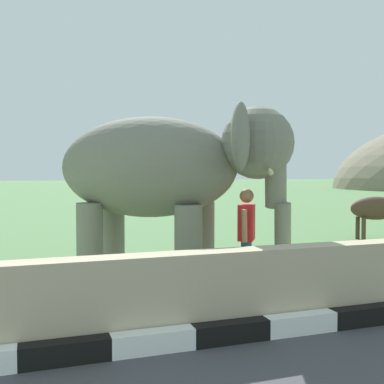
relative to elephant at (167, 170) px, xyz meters
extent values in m
cube|color=black|center=(-1.87, -2.80, -1.83)|extent=(0.90, 0.20, 0.24)
cube|color=white|center=(-0.97, -2.80, -1.83)|extent=(0.90, 0.20, 0.24)
cube|color=black|center=(-0.07, -2.80, -1.83)|extent=(0.90, 0.20, 0.24)
cube|color=white|center=(0.83, -2.80, -1.83)|extent=(0.90, 0.20, 0.24)
cube|color=black|center=(1.73, -2.80, -1.83)|extent=(0.90, 0.20, 0.24)
cube|color=tan|center=(-1.77, -2.50, -1.45)|extent=(28.00, 0.36, 1.00)
cylinder|color=slate|center=(0.66, 0.10, -1.25)|extent=(0.44, 0.44, 1.41)
cylinder|color=slate|center=(0.15, -0.65, -1.25)|extent=(0.44, 0.44, 1.41)
cylinder|color=slate|center=(-0.75, 1.05, -1.25)|extent=(0.44, 0.44, 1.41)
cylinder|color=slate|center=(-1.26, 0.31, -1.25)|extent=(0.44, 0.44, 1.41)
ellipsoid|color=slate|center=(-0.30, 0.20, 0.06)|extent=(3.46, 3.06, 1.70)
sphere|color=slate|center=(1.25, -0.84, 0.44)|extent=(1.16, 1.16, 1.16)
ellipsoid|color=#D84C8C|center=(1.49, -1.00, 0.59)|extent=(0.66, 0.73, 0.44)
ellipsoid|color=slate|center=(1.56, -0.11, 0.49)|extent=(0.70, 0.88, 1.00)
ellipsoid|color=slate|center=(0.69, -1.41, 0.49)|extent=(0.70, 0.88, 1.00)
cylinder|color=slate|center=(1.49, -1.00, -0.11)|extent=(0.56, 0.60, 0.99)
cylinder|color=slate|center=(1.58, -1.07, -0.91)|extent=(0.41, 0.44, 0.82)
cone|color=beige|center=(1.60, -0.74, -0.01)|extent=(0.43, 0.55, 0.22)
cone|color=beige|center=(1.28, -1.20, -0.01)|extent=(0.43, 0.55, 0.22)
cylinder|color=navy|center=(1.18, -0.62, -1.54)|extent=(0.15, 0.15, 0.82)
cylinder|color=navy|center=(1.07, -0.79, -1.54)|extent=(0.15, 0.15, 0.82)
cube|color=red|center=(1.13, -0.71, -0.84)|extent=(0.42, 0.47, 0.58)
cylinder|color=#9E7251|center=(1.27, -0.49, -0.87)|extent=(0.13, 0.14, 0.52)
cylinder|color=#9E7251|center=(0.99, -0.93, -0.87)|extent=(0.16, 0.18, 0.53)
sphere|color=#9E7251|center=(1.13, -0.71, -0.41)|extent=(0.23, 0.23, 0.23)
cylinder|color=#473323|center=(6.68, 3.51, -1.63)|extent=(0.12, 0.12, 0.65)
cylinder|color=#473323|center=(6.60, 3.16, -1.63)|extent=(0.12, 0.12, 0.65)
ellipsoid|color=#473323|center=(7.08, 3.24, -1.05)|extent=(1.60, 0.91, 0.66)
camera|label=1|loc=(-2.17, -7.55, -0.03)|focal=43.75mm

